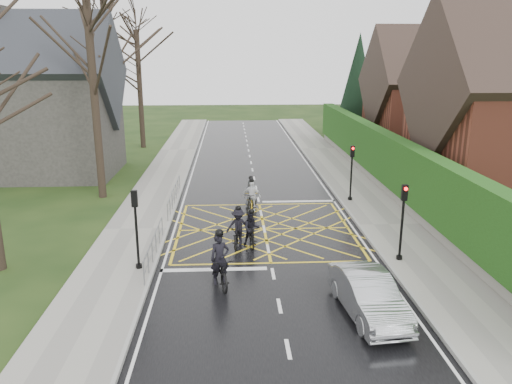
{
  "coord_description": "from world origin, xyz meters",
  "views": [
    {
      "loc": [
        -1.54,
        -22.28,
        8.03
      ],
      "look_at": [
        -0.29,
        1.94,
        1.3
      ],
      "focal_mm": 35.0,
      "sensor_mm": 36.0,
      "label": 1
    }
  ],
  "objects": [
    {
      "name": "sidewalk_left",
      "position": [
        -6.0,
        0.0,
        0.07
      ],
      "size": [
        3.0,
        80.0,
        0.15
      ],
      "primitive_type": "cube",
      "color": "gray",
      "rests_on": "ground"
    },
    {
      "name": "cyclist_mid",
      "position": [
        -1.25,
        -1.93,
        0.65
      ],
      "size": [
        1.14,
        1.9,
        1.77
      ],
      "rotation": [
        0.0,
        0.0,
        -0.18
      ],
      "color": "black",
      "rests_on": "ground"
    },
    {
      "name": "cyclist_back",
      "position": [
        -0.68,
        -2.06,
        0.62
      ],
      "size": [
        0.77,
        1.67,
        1.65
      ],
      "rotation": [
        0.0,
        0.0,
        0.07
      ],
      "color": "black",
      "rests_on": "ground"
    },
    {
      "name": "tree_near",
      "position": [
        -9.0,
        6.0,
        7.91
      ],
      "size": [
        9.24,
        9.24,
        11.44
      ],
      "color": "black",
      "rests_on": "ground"
    },
    {
      "name": "conifer",
      "position": [
        10.75,
        26.0,
        4.99
      ],
      "size": [
        4.6,
        4.6,
        10.0
      ],
      "color": "black",
      "rests_on": "ground"
    },
    {
      "name": "car",
      "position": [
        2.75,
        -8.18,
        0.68
      ],
      "size": [
        1.88,
        4.25,
        1.35
      ],
      "primitive_type": "imported",
      "rotation": [
        0.0,
        0.0,
        0.11
      ],
      "color": "#A9ACB0",
      "rests_on": "ground"
    },
    {
      "name": "sidewalk_right",
      "position": [
        6.0,
        0.0,
        0.07
      ],
      "size": [
        3.0,
        80.0,
        0.15
      ],
      "primitive_type": "cube",
      "color": "gray",
      "rests_on": "ground"
    },
    {
      "name": "tree_far",
      "position": [
        -9.3,
        22.0,
        7.19
      ],
      "size": [
        8.4,
        8.4,
        10.4
      ],
      "color": "black",
      "rests_on": "ground"
    },
    {
      "name": "stone_wall",
      "position": [
        7.75,
        6.0,
        0.35
      ],
      "size": [
        0.5,
        38.0,
        0.7
      ],
      "primitive_type": "cube",
      "color": "slate",
      "rests_on": "ground"
    },
    {
      "name": "hedge",
      "position": [
        7.75,
        6.0,
        2.1
      ],
      "size": [
        0.9,
        38.0,
        2.8
      ],
      "primitive_type": "cube",
      "color": "#1C3E11",
      "rests_on": "stone_wall"
    },
    {
      "name": "traffic_light_sw",
      "position": [
        -5.1,
        -4.5,
        1.66
      ],
      "size": [
        0.24,
        0.31,
        3.21
      ],
      "color": "black",
      "rests_on": "ground"
    },
    {
      "name": "cyclist_lead",
      "position": [
        -0.48,
        3.59,
        0.6
      ],
      "size": [
        0.79,
        1.8,
        1.74
      ],
      "rotation": [
        0.0,
        0.0,
        0.02
      ],
      "color": "gold",
      "rests_on": "ground"
    },
    {
      "name": "house_far",
      "position": [
        14.75,
        18.0,
        4.36
      ],
      "size": [
        9.8,
        8.8,
        10.3
      ],
      "color": "brown",
      "rests_on": "ground"
    },
    {
      "name": "tree_mid",
      "position": [
        -10.0,
        14.0,
        8.63
      ],
      "size": [
        10.08,
        10.08,
        12.48
      ],
      "color": "black",
      "rests_on": "ground"
    },
    {
      "name": "railing_south",
      "position": [
        -4.65,
        -3.5,
        0.78
      ],
      "size": [
        0.05,
        5.04,
        1.03
      ],
      "color": "slate",
      "rests_on": "ground"
    },
    {
      "name": "cyclist_front",
      "position": [
        -0.47,
        2.8,
        0.67
      ],
      "size": [
        1.07,
        1.87,
        1.8
      ],
      "rotation": [
        0.0,
        0.0,
        -0.33
      ],
      "color": "black",
      "rests_on": "ground"
    },
    {
      "name": "road",
      "position": [
        0.0,
        0.0,
        0.01
      ],
      "size": [
        9.0,
        80.0,
        0.01
      ],
      "primitive_type": "cube",
      "color": "black",
      "rests_on": "ground"
    },
    {
      "name": "church",
      "position": [
        -13.54,
        12.0,
        4.93
      ],
      "size": [
        8.8,
        7.8,
        11.0
      ],
      "color": "#2D2B28",
      "rests_on": "ground"
    },
    {
      "name": "cyclist_rear",
      "position": [
        -1.98,
        -5.75,
        0.68
      ],
      "size": [
        1.27,
        2.27,
        2.09
      ],
      "rotation": [
        0.0,
        0.0,
        0.26
      ],
      "color": "black",
      "rests_on": "ground"
    },
    {
      "name": "ground",
      "position": [
        0.0,
        0.0,
        0.0
      ],
      "size": [
        120.0,
        120.0,
        0.0
      ],
      "primitive_type": "plane",
      "color": "black",
      "rests_on": "ground"
    },
    {
      "name": "traffic_light_ne",
      "position": [
        5.1,
        4.2,
        1.66
      ],
      "size": [
        0.24,
        0.31,
        3.21
      ],
      "rotation": [
        0.0,
        0.0,
        3.14
      ],
      "color": "black",
      "rests_on": "ground"
    },
    {
      "name": "traffic_light_se",
      "position": [
        5.1,
        -4.2,
        1.66
      ],
      "size": [
        0.24,
        0.31,
        3.21
      ],
      "rotation": [
        0.0,
        0.0,
        3.14
      ],
      "color": "black",
      "rests_on": "ground"
    },
    {
      "name": "railing_north",
      "position": [
        -4.65,
        4.0,
        0.79
      ],
      "size": [
        0.05,
        6.04,
        1.03
      ],
      "color": "slate",
      "rests_on": "ground"
    }
  ]
}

